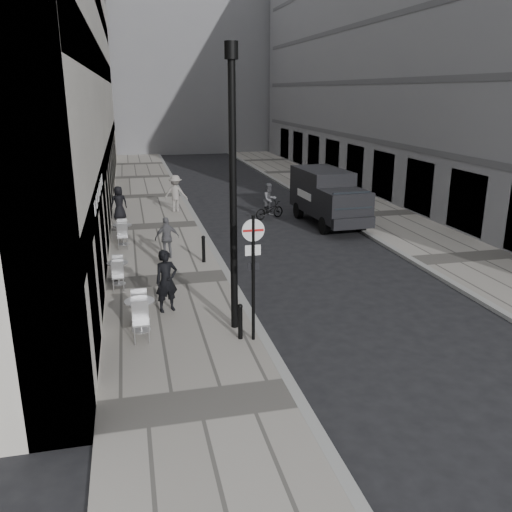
{
  "coord_description": "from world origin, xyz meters",
  "views": [
    {
      "loc": [
        -3.07,
        -6.75,
        6.09
      ],
      "look_at": [
        0.45,
        8.18,
        1.4
      ],
      "focal_mm": 38.0,
      "sensor_mm": 36.0,
      "label": 1
    }
  ],
  "objects": [
    {
      "name": "pedestrian_c",
      "position": [
        -3.6,
        19.68,
        0.93
      ],
      "size": [
        0.9,
        0.71,
        1.62
      ],
      "primitive_type": "imported",
      "rotation": [
        0.0,
        0.0,
        3.42
      ],
      "color": "black",
      "rests_on": "sidewalk"
    },
    {
      "name": "ground",
      "position": [
        0.0,
        0.0,
        0.0
      ],
      "size": [
        120.0,
        120.0,
        0.0
      ],
      "primitive_type": "plane",
      "color": "black",
      "rests_on": "ground"
    },
    {
      "name": "panel_van",
      "position": [
        5.99,
        17.01,
        1.42
      ],
      "size": [
        2.21,
        5.43,
        2.51
      ],
      "rotation": [
        0.0,
        0.0,
        0.04
      ],
      "color": "black",
      "rests_on": "ground"
    },
    {
      "name": "pedestrian_b",
      "position": [
        -0.77,
        20.87,
        1.06
      ],
      "size": [
        1.38,
        1.08,
        1.87
      ],
      "primitive_type": "imported",
      "rotation": [
        0.0,
        0.0,
        2.78
      ],
      "color": "gray",
      "rests_on": "sidewalk"
    },
    {
      "name": "pedestrian_a",
      "position": [
        -1.84,
        12.78,
        0.9
      ],
      "size": [
        0.96,
        0.54,
        1.55
      ],
      "primitive_type": "imported",
      "rotation": [
        0.0,
        0.0,
        3.32
      ],
      "color": "slate",
      "rests_on": "sidewalk"
    },
    {
      "name": "far_sidewalk",
      "position": [
        9.0,
        18.0,
        0.06
      ],
      "size": [
        4.0,
        60.0,
        0.12
      ],
      "primitive_type": "cube",
      "color": "gray",
      "rests_on": "ground"
    },
    {
      "name": "cafe_table_near",
      "position": [
        -3.01,
        6.49,
        0.62
      ],
      "size": [
        0.76,
        1.72,
        0.98
      ],
      "color": "silver",
      "rests_on": "sidewalk"
    },
    {
      "name": "cafe_table_mid",
      "position": [
        -3.6,
        10.25,
        0.56
      ],
      "size": [
        0.67,
        1.52,
        0.86
      ],
      "color": "#B2B2B5",
      "rests_on": "sidewalk"
    },
    {
      "name": "bollard_near",
      "position": [
        -0.6,
        5.43,
        0.55
      ],
      "size": [
        0.12,
        0.12,
        0.87
      ],
      "primitive_type": "cylinder",
      "color": "black",
      "rests_on": "sidewalk"
    },
    {
      "name": "lamppost",
      "position": [
        -0.6,
        6.16,
        4.04
      ],
      "size": [
        0.32,
        0.32,
        7.05
      ],
      "color": "black",
      "rests_on": "sidewalk"
    },
    {
      "name": "sidewalk",
      "position": [
        -2.0,
        18.0,
        0.06
      ],
      "size": [
        4.0,
        60.0,
        0.12
      ],
      "primitive_type": "cube",
      "color": "gray",
      "rests_on": "ground"
    },
    {
      "name": "sign_post",
      "position": [
        -0.29,
        5.31,
        2.16
      ],
      "size": [
        0.55,
        0.09,
        3.19
      ],
      "rotation": [
        0.0,
        0.0,
        0.0
      ],
      "color": "black",
      "rests_on": "sidewalk"
    },
    {
      "name": "cafe_table_far",
      "position": [
        -3.45,
        15.05,
        0.61
      ],
      "size": [
        0.75,
        1.69,
        0.96
      ],
      "color": "#A5A5A7",
      "rests_on": "sidewalk"
    },
    {
      "name": "bollard_far",
      "position": [
        -0.6,
        11.98,
        0.58
      ],
      "size": [
        0.12,
        0.12,
        0.92
      ],
      "primitive_type": "cylinder",
      "color": "black",
      "rests_on": "sidewalk"
    },
    {
      "name": "building_far",
      "position": [
        1.5,
        56.0,
        11.0
      ],
      "size": [
        24.0,
        16.0,
        22.0
      ],
      "primitive_type": "cube",
      "color": "slate",
      "rests_on": "ground"
    },
    {
      "name": "walking_man",
      "position": [
        -2.24,
        7.67,
        1.01
      ],
      "size": [
        0.75,
        0.6,
        1.78
      ],
      "primitive_type": "imported",
      "rotation": [
        0.0,
        0.0,
        0.31
      ],
      "color": "black",
      "rests_on": "sidewalk"
    },
    {
      "name": "building_right",
      "position": [
        14.0,
        24.5,
        10.0
      ],
      "size": [
        6.0,
        45.0,
        20.0
      ],
      "primitive_type": "cube",
      "color": "slate",
      "rests_on": "ground"
    },
    {
      "name": "cyclist",
      "position": [
        3.63,
        18.71,
        0.69
      ],
      "size": [
        1.73,
        1.15,
        1.77
      ],
      "rotation": [
        0.0,
        0.0,
        0.39
      ],
      "color": "black",
      "rests_on": "ground"
    },
    {
      "name": "building_left",
      "position": [
        -6.0,
        24.5,
        9.0
      ],
      "size": [
        4.0,
        45.0,
        18.0
      ],
      "primitive_type": "cube",
      "color": "silver",
      "rests_on": "ground"
    }
  ]
}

